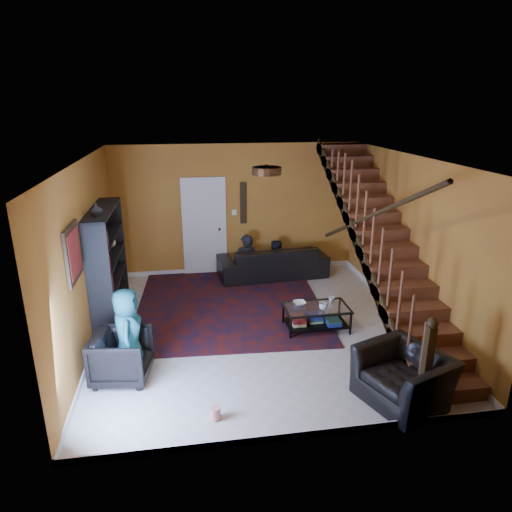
{
  "coord_description": "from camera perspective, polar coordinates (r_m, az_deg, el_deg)",
  "views": [
    {
      "loc": [
        -1.12,
        -6.82,
        3.62
      ],
      "look_at": [
        0.05,
        0.4,
        1.13
      ],
      "focal_mm": 32.0,
      "sensor_mm": 36.0,
      "label": 1
    }
  ],
  "objects": [
    {
      "name": "sofa",
      "position": [
        9.86,
        2.08,
        -0.66
      ],
      "size": [
        2.38,
        1.09,
        0.68
      ],
      "primitive_type": "imported",
      "rotation": [
        0.0,
        0.0,
        3.22
      ],
      "color": "black",
      "rests_on": "floor"
    },
    {
      "name": "room",
      "position": [
        8.9,
        -9.82,
        -5.16
      ],
      "size": [
        5.5,
        5.5,
        5.5
      ],
      "color": "#A45A24",
      "rests_on": "ground"
    },
    {
      "name": "ceiling_fixture",
      "position": [
        6.18,
        1.35,
        10.61
      ],
      "size": [
        0.4,
        0.4,
        0.1
      ],
      "primitive_type": "cylinder",
      "color": "#3F2814",
      "rests_on": "room"
    },
    {
      "name": "floor",
      "position": [
        7.8,
        0.11,
        -8.86
      ],
      "size": [
        5.5,
        5.5,
        0.0
      ],
      "primitive_type": "plane",
      "color": "beige",
      "rests_on": "ground"
    },
    {
      "name": "bookshelf",
      "position": [
        7.98,
        -17.92,
        -1.59
      ],
      "size": [
        0.35,
        1.8,
        2.0
      ],
      "color": "black",
      "rests_on": "floor"
    },
    {
      "name": "vase",
      "position": [
        7.2,
        -19.35,
        5.51
      ],
      "size": [
        0.18,
        0.18,
        0.19
      ],
      "primitive_type": "imported",
      "color": "#999999",
      "rests_on": "bookshelf"
    },
    {
      "name": "coffee_table",
      "position": [
        7.7,
        7.53,
        -7.5
      ],
      "size": [
        1.06,
        0.62,
        0.4
      ],
      "rotation": [
        0.0,
        0.0,
        0.0
      ],
      "color": "black",
      "rests_on": "floor"
    },
    {
      "name": "wall_hanging",
      "position": [
        9.85,
        -1.6,
        6.65
      ],
      "size": [
        0.14,
        0.03,
        0.9
      ],
      "primitive_type": "cube",
      "color": "black",
      "rests_on": "room"
    },
    {
      "name": "framed_picture",
      "position": [
        6.37,
        -21.91,
        0.34
      ],
      "size": [
        0.04,
        0.74,
        0.74
      ],
      "primitive_type": "cube",
      "color": "maroon",
      "rests_on": "room"
    },
    {
      "name": "armchair_right",
      "position": [
        6.2,
        17.97,
        -14.18
      ],
      "size": [
        1.22,
        1.29,
        0.67
      ],
      "primitive_type": "imported",
      "rotation": [
        0.0,
        0.0,
        -1.2
      ],
      "color": "black",
      "rests_on": "floor"
    },
    {
      "name": "person_child",
      "position": [
        6.48,
        -15.7,
        -9.28
      ],
      "size": [
        0.42,
        0.64,
        1.29
      ],
      "primitive_type": "imported",
      "rotation": [
        0.0,
        0.0,
        1.59
      ],
      "color": "#184B5D",
      "rests_on": "armchair_left"
    },
    {
      "name": "staircase",
      "position": [
        7.87,
        15.57,
        1.69
      ],
      "size": [
        0.95,
        5.02,
        3.18
      ],
      "color": "brown",
      "rests_on": "floor"
    },
    {
      "name": "person_adult_a",
      "position": [
        9.85,
        -1.21,
        -1.21
      ],
      "size": [
        0.52,
        0.35,
        1.4
      ],
      "primitive_type": "imported",
      "rotation": [
        0.0,
        0.0,
        3.17
      ],
      "color": "black",
      "rests_on": "sofa"
    },
    {
      "name": "door",
      "position": [
        9.9,
        -6.46,
        3.46
      ],
      "size": [
        0.82,
        0.05,
        2.05
      ],
      "primitive_type": "cube",
      "color": "silver",
      "rests_on": "floor"
    },
    {
      "name": "popcorn_bucket",
      "position": [
        5.77,
        -5.1,
        -18.93
      ],
      "size": [
        0.16,
        0.16,
        0.14
      ],
      "primitive_type": "cylinder",
      "rotation": [
        0.0,
        0.0,
        0.28
      ],
      "color": "red",
      "rests_on": "rug"
    },
    {
      "name": "rug",
      "position": [
        8.73,
        -3.36,
        -5.66
      ],
      "size": [
        3.58,
        4.03,
        0.02
      ],
      "primitive_type": "cube",
      "rotation": [
        0.0,
        0.0,
        -0.06
      ],
      "color": "#43110C",
      "rests_on": "floor"
    },
    {
      "name": "cup_a",
      "position": [
        7.54,
        8.38,
        -6.23
      ],
      "size": [
        0.17,
        0.17,
        0.1
      ],
      "primitive_type": "imported",
      "rotation": [
        0.0,
        0.0,
        -0.4
      ],
      "color": "#999999",
      "rests_on": "coffee_table"
    },
    {
      "name": "armchair_left",
      "position": [
        6.58,
        -16.41,
        -11.94
      ],
      "size": [
        0.85,
        0.84,
        0.69
      ],
      "primitive_type": "imported",
      "rotation": [
        0.0,
        0.0,
        1.42
      ],
      "color": "black",
      "rests_on": "floor"
    },
    {
      "name": "bowl",
      "position": [
        7.67,
        5.45,
        -5.88
      ],
      "size": [
        0.22,
        0.22,
        0.05
      ],
      "primitive_type": "imported",
      "rotation": [
        0.0,
        0.0,
        0.06
      ],
      "color": "#999999",
      "rests_on": "coffee_table"
    },
    {
      "name": "person_adult_b",
      "position": [
        9.98,
        2.34,
        -1.44
      ],
      "size": [
        0.62,
        0.49,
        1.25
      ],
      "primitive_type": "imported",
      "rotation": [
        0.0,
        0.0,
        3.11
      ],
      "color": "black",
      "rests_on": "sofa"
    },
    {
      "name": "cup_b",
      "position": [
        7.81,
        9.43,
        -5.42
      ],
      "size": [
        0.13,
        0.13,
        0.09
      ],
      "primitive_type": "imported",
      "rotation": [
        0.0,
        0.0,
        0.31
      ],
      "color": "#999999",
      "rests_on": "coffee_table"
    }
  ]
}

